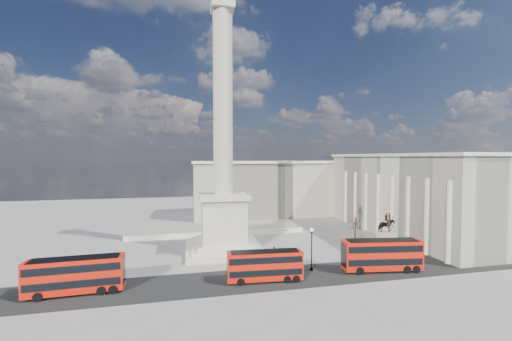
{
  "coord_description": "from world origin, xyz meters",
  "views": [
    {
      "loc": [
        -6.35,
        -53.88,
        17.78
      ],
      "look_at": [
        5.41,
        0.71,
        15.43
      ],
      "focal_mm": 22.0,
      "sensor_mm": 36.0,
      "label": 1
    }
  ],
  "objects_px": {
    "red_bus_a": "(76,275)",
    "red_bus_c": "(382,255)",
    "equestrian_statue": "(386,239)",
    "victorian_lamp": "(312,246)",
    "pedestrian_walking": "(363,256)",
    "nelsons_column": "(223,183)",
    "red_bus_b": "(265,265)",
    "pedestrian_standing": "(418,253)",
    "pedestrian_crossing": "(274,251)"
  },
  "relations": [
    {
      "from": "red_bus_a",
      "to": "red_bus_c",
      "type": "xyz_separation_m",
      "value": [
        43.85,
        -1.03,
        0.09
      ]
    },
    {
      "from": "equestrian_statue",
      "to": "victorian_lamp",
      "type": "bearing_deg",
      "value": -161.64
    },
    {
      "from": "red_bus_c",
      "to": "pedestrian_walking",
      "type": "relative_size",
      "value": 6.96
    },
    {
      "from": "nelsons_column",
      "to": "red_bus_c",
      "type": "distance_m",
      "value": 29.83
    },
    {
      "from": "nelsons_column",
      "to": "red_bus_b",
      "type": "bearing_deg",
      "value": -74.91
    },
    {
      "from": "red_bus_c",
      "to": "equestrian_statue",
      "type": "relative_size",
      "value": 1.66
    },
    {
      "from": "nelsons_column",
      "to": "red_bus_b",
      "type": "relative_size",
      "value": 4.56
    },
    {
      "from": "red_bus_a",
      "to": "victorian_lamp",
      "type": "bearing_deg",
      "value": -0.04
    },
    {
      "from": "red_bus_a",
      "to": "pedestrian_standing",
      "type": "bearing_deg",
      "value": 0.83
    },
    {
      "from": "victorian_lamp",
      "to": "pedestrian_crossing",
      "type": "bearing_deg",
      "value": 114.27
    },
    {
      "from": "victorian_lamp",
      "to": "nelsons_column",
      "type": "bearing_deg",
      "value": 133.05
    },
    {
      "from": "red_bus_b",
      "to": "pedestrian_crossing",
      "type": "distance_m",
      "value": 11.84
    },
    {
      "from": "red_bus_b",
      "to": "pedestrian_walking",
      "type": "relative_size",
      "value": 6.13
    },
    {
      "from": "pedestrian_walking",
      "to": "nelsons_column",
      "type": "bearing_deg",
      "value": 161.15
    },
    {
      "from": "pedestrian_walking",
      "to": "red_bus_c",
      "type": "bearing_deg",
      "value": -78.31
    },
    {
      "from": "nelsons_column",
      "to": "pedestrian_crossing",
      "type": "bearing_deg",
      "value": -29.86
    },
    {
      "from": "nelsons_column",
      "to": "red_bus_c",
      "type": "height_order",
      "value": "nelsons_column"
    },
    {
      "from": "pedestrian_crossing",
      "to": "red_bus_c",
      "type": "bearing_deg",
      "value": -161.29
    },
    {
      "from": "red_bus_b",
      "to": "pedestrian_walking",
      "type": "height_order",
      "value": "red_bus_b"
    },
    {
      "from": "red_bus_c",
      "to": "pedestrian_standing",
      "type": "bearing_deg",
      "value": 30.86
    },
    {
      "from": "red_bus_a",
      "to": "pedestrian_walking",
      "type": "distance_m",
      "value": 43.66
    },
    {
      "from": "pedestrian_standing",
      "to": "nelsons_column",
      "type": "bearing_deg",
      "value": -29.67
    },
    {
      "from": "red_bus_b",
      "to": "pedestrian_standing",
      "type": "distance_m",
      "value": 29.28
    },
    {
      "from": "nelsons_column",
      "to": "equestrian_statue",
      "type": "bearing_deg",
      "value": -14.55
    },
    {
      "from": "pedestrian_walking",
      "to": "pedestrian_crossing",
      "type": "xyz_separation_m",
      "value": [
        -14.05,
        6.07,
        -0.03
      ]
    },
    {
      "from": "red_bus_c",
      "to": "equestrian_statue",
      "type": "bearing_deg",
      "value": 60.08
    },
    {
      "from": "red_bus_b",
      "to": "red_bus_a",
      "type": "bearing_deg",
      "value": -178.48
    },
    {
      "from": "pedestrian_walking",
      "to": "pedestrian_crossing",
      "type": "bearing_deg",
      "value": 163.7
    },
    {
      "from": "red_bus_a",
      "to": "equestrian_statue",
      "type": "xyz_separation_m",
      "value": [
        50.16,
        7.15,
        0.07
      ]
    },
    {
      "from": "pedestrian_walking",
      "to": "red_bus_a",
      "type": "bearing_deg",
      "value": -168.0
    },
    {
      "from": "red_bus_a",
      "to": "pedestrian_walking",
      "type": "xyz_separation_m",
      "value": [
        43.47,
        3.74,
        -1.6
      ]
    },
    {
      "from": "equestrian_statue",
      "to": "red_bus_c",
      "type": "bearing_deg",
      "value": -127.64
    },
    {
      "from": "red_bus_a",
      "to": "pedestrian_crossing",
      "type": "distance_m",
      "value": 31.06
    },
    {
      "from": "red_bus_b",
      "to": "equestrian_statue",
      "type": "height_order",
      "value": "equestrian_statue"
    },
    {
      "from": "red_bus_c",
      "to": "victorian_lamp",
      "type": "xyz_separation_m",
      "value": [
        -10.69,
        2.54,
        1.38
      ]
    },
    {
      "from": "nelsons_column",
      "to": "equestrian_statue",
      "type": "xyz_separation_m",
      "value": [
        29.4,
        -7.63,
        -10.36
      ]
    },
    {
      "from": "red_bus_c",
      "to": "pedestrian_crossing",
      "type": "distance_m",
      "value": 18.14
    },
    {
      "from": "nelsons_column",
      "to": "pedestrian_crossing",
      "type": "xyz_separation_m",
      "value": [
        8.66,
        -4.97,
        -12.05
      ]
    },
    {
      "from": "red_bus_a",
      "to": "red_bus_b",
      "type": "bearing_deg",
      "value": -5.14
    },
    {
      "from": "red_bus_b",
      "to": "nelsons_column",
      "type": "bearing_deg",
      "value": 109.09
    },
    {
      "from": "red_bus_a",
      "to": "victorian_lamp",
      "type": "distance_m",
      "value": 33.23
    },
    {
      "from": "equestrian_statue",
      "to": "pedestrian_walking",
      "type": "height_order",
      "value": "equestrian_statue"
    },
    {
      "from": "equestrian_statue",
      "to": "pedestrian_standing",
      "type": "distance_m",
      "value": 5.65
    },
    {
      "from": "red_bus_a",
      "to": "victorian_lamp",
      "type": "height_order",
      "value": "victorian_lamp"
    },
    {
      "from": "red_bus_c",
      "to": "equestrian_statue",
      "type": "xyz_separation_m",
      "value": [
        6.31,
        8.18,
        -0.03
      ]
    },
    {
      "from": "nelsons_column",
      "to": "red_bus_b",
      "type": "distance_m",
      "value": 19.57
    },
    {
      "from": "nelsons_column",
      "to": "equestrian_statue",
      "type": "relative_size",
      "value": 6.66
    },
    {
      "from": "nelsons_column",
      "to": "red_bus_c",
      "type": "xyz_separation_m",
      "value": [
        23.09,
        -15.82,
        -10.33
      ]
    },
    {
      "from": "equestrian_statue",
      "to": "pedestrian_standing",
      "type": "bearing_deg",
      "value": -45.56
    },
    {
      "from": "pedestrian_walking",
      "to": "pedestrian_crossing",
      "type": "distance_m",
      "value": 15.31
    }
  ]
}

